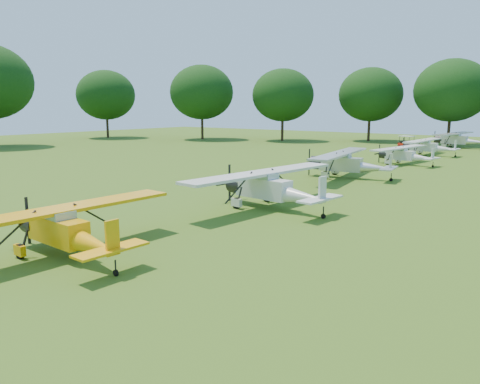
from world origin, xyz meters
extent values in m
plane|color=#284B12|center=(0.00, 0.00, 0.00)|extent=(160.00, 160.00, 0.00)
cylinder|color=black|center=(-2.12, 56.74, 2.37)|extent=(0.44, 0.44, 4.74)
ellipsoid|color=black|center=(-2.12, 56.74, 8.16)|extent=(11.05, 11.05, 9.39)
cylinder|color=black|center=(-14.75, 56.54, 2.24)|extent=(0.44, 0.44, 4.49)
ellipsoid|color=black|center=(-14.75, 56.54, 7.73)|extent=(10.47, 10.47, 8.90)
cylinder|color=black|center=(-26.90, 48.50, 2.22)|extent=(0.44, 0.44, 4.44)
ellipsoid|color=black|center=(-26.90, 48.50, 7.65)|extent=(10.36, 10.36, 8.80)
cylinder|color=black|center=(-40.16, 42.92, 2.39)|extent=(0.44, 0.44, 4.77)
ellipsoid|color=black|center=(-40.16, 42.92, 8.22)|extent=(11.14, 11.14, 9.47)
cylinder|color=black|center=(-57.03, 35.30, 2.28)|extent=(0.44, 0.44, 4.56)
ellipsoid|color=black|center=(-57.03, 35.30, 7.85)|extent=(10.64, 10.64, 9.04)
cube|color=#F5A40A|center=(-0.50, -10.15, 1.01)|extent=(3.11, 1.05, 1.01)
cone|color=#F5A40A|center=(2.09, -10.27, 0.87)|extent=(2.73, 0.98, 0.87)
cube|color=#8CA5B2|center=(-0.60, -10.15, 1.54)|extent=(1.58, 0.95, 0.53)
cylinder|color=black|center=(-2.33, -10.07, 1.01)|extent=(0.91, 1.04, 1.00)
cube|color=black|center=(-2.95, -10.05, 1.01)|extent=(0.06, 0.12, 2.02)
cube|color=#F5A40A|center=(-0.60, -10.15, 1.78)|extent=(1.84, 10.24, 0.13)
cube|color=#F5A40A|center=(3.05, -10.31, 1.35)|extent=(0.12, 0.53, 1.25)
cube|color=#F5A40A|center=(2.96, -10.31, 0.91)|extent=(0.94, 2.73, 0.09)
cylinder|color=black|center=(-1.32, -11.32, 0.29)|extent=(0.58, 0.18, 0.58)
cylinder|color=black|center=(-1.22, -8.92, 0.29)|extent=(0.58, 0.18, 0.58)
cylinder|color=black|center=(3.15, -10.32, 0.12)|extent=(0.23, 0.09, 0.23)
cube|color=silver|center=(0.89, 2.01, 1.13)|extent=(3.54, 1.39, 1.13)
cone|color=silver|center=(3.79, 1.69, 0.97)|extent=(3.11, 1.29, 0.97)
cube|color=#8CA5B2|center=(0.79, 2.02, 1.73)|extent=(1.82, 1.17, 0.59)
cylinder|color=black|center=(-1.14, 2.23, 1.13)|extent=(1.09, 1.22, 1.12)
cube|color=black|center=(-1.84, 2.31, 1.13)|extent=(0.08, 0.14, 2.27)
cube|color=silver|center=(0.79, 2.02, 2.00)|extent=(2.79, 11.54, 0.15)
cube|color=silver|center=(4.86, 1.57, 1.51)|extent=(0.17, 0.60, 1.40)
cube|color=silver|center=(4.76, 1.59, 1.02)|extent=(1.24, 3.10, 0.10)
cylinder|color=black|center=(-0.11, 0.76, 0.32)|extent=(0.66, 0.24, 0.65)
cylinder|color=black|center=(0.18, 3.44, 0.32)|extent=(0.66, 0.24, 0.65)
cylinder|color=black|center=(4.97, 1.56, 0.13)|extent=(0.27, 0.11, 0.26)
cube|color=silver|center=(-0.53, 15.32, 1.12)|extent=(3.52, 1.51, 1.12)
cone|color=silver|center=(2.31, 15.75, 0.96)|extent=(3.10, 1.40, 0.96)
cube|color=#8CA5B2|center=(-0.64, 15.31, 1.71)|extent=(1.83, 1.23, 0.59)
cylinder|color=black|center=(-2.54, 15.02, 1.12)|extent=(1.12, 1.24, 1.11)
cube|color=black|center=(-3.22, 14.91, 1.12)|extent=(0.08, 0.14, 2.24)
cube|color=silver|center=(-0.64, 15.31, 1.97)|extent=(3.23, 11.40, 0.15)
cube|color=silver|center=(3.37, 15.91, 1.49)|extent=(0.19, 0.60, 1.39)
cube|color=silver|center=(3.26, 15.90, 1.01)|extent=(1.34, 3.09, 0.10)
cylinder|color=black|center=(-1.18, 13.88, 0.32)|extent=(0.66, 0.26, 0.64)
cylinder|color=black|center=(-1.58, 16.51, 0.32)|extent=(0.66, 0.26, 0.64)
cylinder|color=black|center=(3.47, 15.93, 0.13)|extent=(0.27, 0.12, 0.26)
cube|color=silver|center=(0.35, 27.21, 0.94)|extent=(2.96, 1.25, 0.94)
cone|color=silver|center=(2.74, 26.86, 0.81)|extent=(2.60, 1.15, 0.81)
cube|color=#8CA5B2|center=(0.26, 27.22, 1.43)|extent=(1.54, 1.02, 0.49)
cylinder|color=black|center=(-1.33, 27.45, 0.94)|extent=(0.93, 1.04, 0.93)
cube|color=black|center=(-1.91, 27.53, 0.94)|extent=(0.07, 0.11, 1.88)
cube|color=silver|center=(0.26, 27.22, 1.66)|extent=(2.63, 9.58, 0.13)
cube|color=silver|center=(3.63, 26.74, 1.25)|extent=(0.16, 0.50, 1.16)
cube|color=silver|center=(3.54, 26.75, 0.85)|extent=(1.11, 2.59, 0.08)
cylinder|color=black|center=(-0.52, 26.20, 0.27)|extent=(0.55, 0.22, 0.54)
cylinder|color=black|center=(-0.20, 28.42, 0.27)|extent=(0.55, 0.22, 0.54)
cylinder|color=black|center=(3.72, 26.72, 0.11)|extent=(0.22, 0.10, 0.21)
cube|color=silver|center=(-0.40, 37.93, 1.00)|extent=(3.09, 1.00, 1.00)
cone|color=silver|center=(2.18, 37.85, 0.86)|extent=(2.70, 0.94, 0.86)
cube|color=#8CA5B2|center=(-0.49, 37.93, 1.53)|extent=(1.56, 0.93, 0.53)
cylinder|color=black|center=(-2.21, 37.99, 1.00)|extent=(0.89, 1.02, 0.99)
cube|color=black|center=(-2.83, 38.01, 1.00)|extent=(0.06, 0.12, 2.01)
cube|color=silver|center=(-0.49, 37.93, 1.77)|extent=(1.70, 10.17, 0.13)
cube|color=silver|center=(3.14, 37.82, 1.34)|extent=(0.11, 0.53, 1.24)
cube|color=silver|center=(3.04, 37.82, 0.91)|extent=(0.90, 2.70, 0.09)
cylinder|color=black|center=(-1.20, 36.76, 0.29)|extent=(0.58, 0.17, 0.57)
cylinder|color=black|center=(-1.12, 39.15, 0.29)|extent=(0.58, 0.17, 0.57)
cylinder|color=black|center=(3.23, 37.82, 0.11)|extent=(0.23, 0.08, 0.23)
cube|color=silver|center=(0.05, 50.97, 1.14)|extent=(3.56, 1.43, 1.14)
cone|color=silver|center=(2.96, 50.63, 0.97)|extent=(3.12, 1.32, 0.97)
cube|color=#8CA5B2|center=(-0.06, 50.99, 1.73)|extent=(1.84, 1.19, 0.60)
cylinder|color=black|center=(-1.99, 51.21, 1.14)|extent=(1.10, 1.23, 1.13)
cube|color=black|center=(-2.69, 51.30, 1.14)|extent=(0.08, 0.14, 2.27)
cube|color=silver|center=(-0.06, 50.99, 2.00)|extent=(2.90, 11.58, 0.15)
cylinder|color=black|center=(-0.97, 49.73, 0.32)|extent=(0.67, 0.25, 0.65)
cylinder|color=black|center=(-0.65, 52.42, 0.32)|extent=(0.67, 0.25, 0.65)
cube|color=red|center=(-4.92, 45.75, 0.42)|extent=(2.34, 1.78, 0.66)
cube|color=black|center=(-5.19, 45.85, 0.80)|extent=(1.16, 1.27, 0.42)
cube|color=silver|center=(-4.92, 45.75, 1.72)|extent=(2.28, 1.84, 0.08)
cylinder|color=black|center=(-5.79, 45.45, 0.21)|extent=(0.44, 0.27, 0.42)
cylinder|color=black|center=(-5.38, 46.54, 0.21)|extent=(0.44, 0.27, 0.42)
cylinder|color=black|center=(-4.46, 44.96, 0.21)|extent=(0.44, 0.27, 0.42)
cylinder|color=black|center=(-4.05, 46.06, 0.21)|extent=(0.44, 0.27, 0.42)
camera|label=1|loc=(15.80, -19.95, 5.75)|focal=35.00mm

